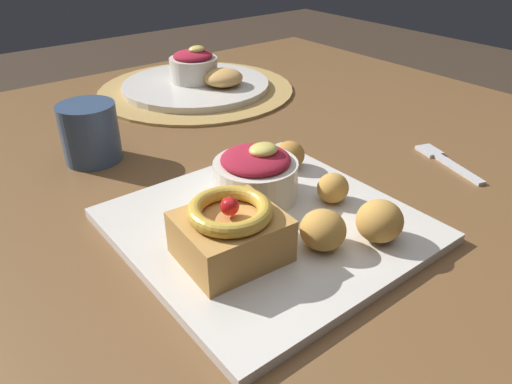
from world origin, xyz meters
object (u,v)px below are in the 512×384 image
fritter_extra (323,230)px  back_pastry (223,77)px  front_plate (267,225)px  back_ramekin (194,66)px  coffee_mug (90,133)px  back_plate (196,85)px  fritter_back (333,188)px  cake_slice (231,231)px  fritter_middle (290,155)px  berry_ramekin (256,174)px  fork (445,160)px  fritter_front (380,221)px

fritter_extra → back_pastry: (0.21, 0.48, 0.00)m
front_plate → back_ramekin: (0.20, 0.47, 0.04)m
back_pastry → coffee_mug: 0.33m
back_plate → back_pastry: size_ratio=3.79×
fritter_back → back_plate: bearing=77.1°
front_plate → back_ramekin: back_ramekin is taller
cake_slice → front_plate: bearing=21.1°
front_plate → fritter_middle: size_ratio=7.60×
berry_ramekin → back_ramekin: back_ramekin is taller
back_pastry → fritter_middle: bearing=-110.3°
berry_ramekin → fritter_back: size_ratio=2.63×
fritter_middle → back_plate: fritter_middle is taller
front_plate → fork: 0.31m
back_pastry → cake_slice: bearing=-124.0°
fritter_front → fritter_middle: bearing=78.7°
fritter_back → cake_slice: bearing=-175.7°
fritter_middle → back_pastry: same height
cake_slice → fritter_front: 0.15m
berry_ramekin → coffee_mug: bearing=113.8°
front_plate → coffee_mug: coffee_mug is taller
fritter_back → back_pastry: (0.14, 0.42, 0.00)m
fritter_front → back_plate: size_ratio=0.17×
cake_slice → back_pastry: size_ratio=1.36×
cake_slice → fritter_middle: bearing=31.9°
back_pastry → fork: (0.08, -0.44, -0.03)m
fritter_back → back_plate: (0.11, 0.48, -0.02)m
fritter_extra → fritter_back: bearing=37.7°
front_plate → back_pastry: size_ratio=3.95×
fritter_middle → fritter_back: 0.10m
fritter_middle → front_plate: bearing=-142.2°
front_plate → back_pastry: back_pastry is taller
back_plate → cake_slice: bearing=-118.4°
berry_ramekin → fritter_front: bearing=-72.6°
fritter_middle → fritter_extra: size_ratio=0.83×
back_ramekin → fork: bearing=-78.1°
front_plate → fritter_front: (0.07, -0.10, 0.03)m
back_pastry → coffee_mug: bearing=-158.8°
back_ramekin → fritter_front: bearing=-102.9°
fritter_middle → coffee_mug: (-0.19, 0.21, 0.01)m
fritter_extra → back_pastry: 0.53m
cake_slice → fork: cake_slice is taller
fritter_front → back_pastry: 0.53m
front_plate → back_plate: 0.50m
fritter_back → berry_ramekin: bearing=134.5°
berry_ramekin → fritter_extra: (-0.01, -0.12, -0.01)m
fritter_extra → coffee_mug: bearing=105.0°
fritter_back → fritter_extra: size_ratio=0.80×
fritter_back → front_plate: bearing=170.7°
front_plate → fritter_back: size_ratio=7.89×
front_plate → back_pastry: (0.23, 0.41, 0.03)m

